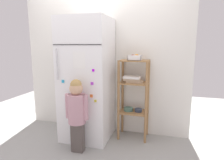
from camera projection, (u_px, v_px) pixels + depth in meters
The scene contains 6 objects.
ground_plane at pixel (97, 138), 2.95m from camera, with size 6.00×6.00×0.00m, color #999993.
kitchen_wall_back at pixel (104, 62), 3.10m from camera, with size 2.74×0.03×2.30m, color silver.
refrigerator at pixel (87, 80), 2.85m from camera, with size 0.70×0.68×1.80m.
child_standing at pixel (77, 109), 2.48m from camera, with size 0.32×0.24×0.99m.
pantry_shelf_unit at pixel (133, 91), 2.86m from camera, with size 0.44×0.31×1.20m.
fruit_bin at pixel (135, 58), 2.74m from camera, with size 0.19×0.16×0.09m.
Camera 1 is at (0.97, -2.58, 1.40)m, focal length 30.56 mm.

